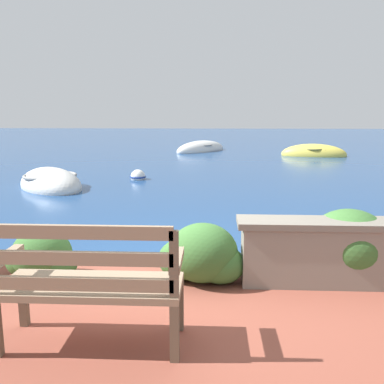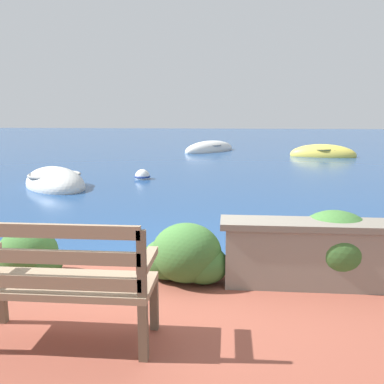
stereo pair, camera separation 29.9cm
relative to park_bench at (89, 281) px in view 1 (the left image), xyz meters
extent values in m
plane|color=navy|center=(0.62, 1.66, -0.70)|extent=(80.00, 80.00, 0.00)
cube|color=brown|center=(-0.60, 0.26, -0.28)|extent=(0.06, 0.06, 0.40)
cube|color=brown|center=(0.60, 0.26, -0.28)|extent=(0.06, 0.06, 0.40)
cube|color=brown|center=(0.60, -0.16, -0.28)|extent=(0.06, 0.06, 0.40)
cube|color=#8C755B|center=(0.00, 0.05, -0.06)|extent=(1.26, 0.48, 0.05)
cube|color=#8C755B|center=(0.00, -0.16, 0.05)|extent=(1.20, 0.04, 0.09)
cube|color=#8C755B|center=(0.00, -0.16, 0.22)|extent=(1.20, 0.04, 0.09)
cube|color=#8C755B|center=(0.00, -0.16, 0.40)|extent=(1.20, 0.04, 0.09)
cube|color=brown|center=(0.60, -0.16, 0.19)|extent=(0.06, 0.04, 0.45)
cube|color=#8C755B|center=(-0.60, 0.05, 0.15)|extent=(0.07, 0.43, 0.05)
cube|color=#8C755B|center=(0.60, 0.05, 0.15)|extent=(0.07, 0.43, 0.05)
cube|color=gray|center=(2.19, 1.20, -0.20)|extent=(2.11, 0.35, 0.57)
cube|color=#6C655B|center=(2.19, 1.20, 0.12)|extent=(2.21, 0.38, 0.06)
ellipsoid|color=#38662D|center=(-0.83, 1.19, -0.23)|extent=(0.59, 0.53, 0.50)
ellipsoid|color=#38662D|center=(-0.99, 1.24, -0.30)|extent=(0.44, 0.40, 0.35)
ellipsoid|color=#38662D|center=(-0.68, 1.16, -0.32)|extent=(0.41, 0.37, 0.32)
ellipsoid|color=#38662D|center=(0.75, 1.21, -0.19)|extent=(0.68, 0.61, 0.58)
ellipsoid|color=#38662D|center=(0.57, 1.26, -0.28)|extent=(0.51, 0.46, 0.41)
ellipsoid|color=#38662D|center=(0.92, 1.17, -0.30)|extent=(0.47, 0.43, 0.37)
ellipsoid|color=#38662D|center=(2.18, 1.36, -0.13)|extent=(0.82, 0.74, 0.69)
ellipsoid|color=#38662D|center=(1.96, 1.42, -0.24)|extent=(0.61, 0.55, 0.49)
ellipsoid|color=#38662D|center=(2.39, 1.32, -0.26)|extent=(0.57, 0.51, 0.45)
ellipsoid|color=silver|center=(-3.09, 7.30, -0.64)|extent=(2.45, 2.56, 0.87)
torus|color=gray|center=(-3.09, 7.30, -0.40)|extent=(1.78, 1.78, 0.07)
cube|color=#846647|center=(-3.31, 7.56, -0.43)|extent=(0.84, 0.75, 0.04)
cube|color=#846647|center=(-2.90, 7.08, -0.43)|extent=(0.84, 0.75, 0.04)
ellipsoid|color=#DBC64C|center=(4.98, 15.01, -0.64)|extent=(2.74, 1.39, 0.88)
torus|color=olive|center=(4.98, 15.01, -0.39)|extent=(1.10, 1.10, 0.07)
cube|color=#846647|center=(5.36, 14.94, -0.42)|extent=(0.26, 0.74, 0.04)
cube|color=#846647|center=(4.66, 15.07, -0.42)|extent=(0.26, 0.74, 0.04)
ellipsoid|color=silver|center=(0.29, 16.91, -0.64)|extent=(2.73, 3.15, 0.85)
torus|color=gray|center=(0.29, 16.91, -0.40)|extent=(1.49, 1.49, 0.07)
cube|color=#846647|center=(0.00, 16.53, -0.43)|extent=(0.74, 0.60, 0.04)
cube|color=#846647|center=(0.52, 17.22, -0.43)|extent=(0.74, 0.60, 0.04)
sphere|color=white|center=(-1.20, 8.72, -0.63)|extent=(0.40, 0.40, 0.40)
torus|color=navy|center=(-1.20, 8.72, -0.63)|extent=(0.44, 0.44, 0.05)
camera|label=1|loc=(0.84, -2.73, 1.16)|focal=40.00mm
camera|label=2|loc=(1.14, -2.71, 1.16)|focal=40.00mm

